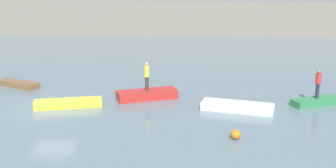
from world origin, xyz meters
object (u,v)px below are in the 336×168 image
object	(u,v)px
person_yellow_shirt	(147,75)
person_red_shirt	(318,82)
rowboat_green	(316,101)
rowboat_red	(147,95)
rowboat_white	(238,107)
rowboat_brown	(19,84)
mooring_buoy	(236,134)
rowboat_yellow	(68,103)

from	to	relation	value
person_yellow_shirt	person_red_shirt	size ratio (longest dim) A/B	1.04
rowboat_green	rowboat_red	bearing A→B (deg)	150.60
rowboat_white	person_red_shirt	bearing A→B (deg)	31.79
rowboat_red	person_red_shirt	world-z (taller)	person_red_shirt
rowboat_white	person_red_shirt	world-z (taller)	person_red_shirt
rowboat_brown	mooring_buoy	xyz separation A→B (m)	(13.78, -8.70, 0.05)
rowboat_red	person_red_shirt	distance (m)	10.11
person_yellow_shirt	mooring_buoy	bearing A→B (deg)	-52.63
rowboat_white	person_red_shirt	size ratio (longest dim) A/B	2.35
rowboat_green	mooring_buoy	size ratio (longest dim) A/B	6.62
rowboat_green	person_red_shirt	size ratio (longest dim) A/B	1.84
rowboat_yellow	rowboat_green	world-z (taller)	rowboat_yellow
rowboat_white	rowboat_green	distance (m)	4.94
person_yellow_shirt	person_red_shirt	xyz separation A→B (m)	(10.04, -0.52, -0.18)
rowboat_brown	mooring_buoy	size ratio (longest dim) A/B	6.40
rowboat_red	person_yellow_shirt	world-z (taller)	person_yellow_shirt
rowboat_red	rowboat_white	distance (m)	5.69
rowboat_yellow	rowboat_green	size ratio (longest dim) A/B	1.23
rowboat_white	rowboat_red	bearing A→B (deg)	173.79
rowboat_red	rowboat_white	size ratio (longest dim) A/B	0.91
rowboat_brown	person_red_shirt	world-z (taller)	person_red_shirt
rowboat_brown	rowboat_red	distance (m)	9.20
person_yellow_shirt	rowboat_white	bearing A→B (deg)	-20.60
rowboat_yellow	person_yellow_shirt	distance (m)	4.94
rowboat_white	person_red_shirt	distance (m)	5.07
rowboat_yellow	person_red_shirt	bearing A→B (deg)	-9.11
rowboat_brown	mooring_buoy	world-z (taller)	mooring_buoy
rowboat_brown	mooring_buoy	bearing A→B (deg)	-5.14
person_yellow_shirt	mooring_buoy	size ratio (longest dim) A/B	3.75
rowboat_brown	rowboat_green	xyz separation A→B (m)	(18.94, -2.83, 0.01)
person_red_shirt	person_yellow_shirt	bearing A→B (deg)	177.02
person_yellow_shirt	person_red_shirt	distance (m)	10.06
rowboat_green	person_yellow_shirt	world-z (taller)	person_yellow_shirt
rowboat_green	person_yellow_shirt	size ratio (longest dim) A/B	1.77
person_red_shirt	mooring_buoy	bearing A→B (deg)	-131.33
rowboat_yellow	mooring_buoy	xyz separation A→B (m)	(9.23, -4.45, 0.02)
rowboat_red	rowboat_green	bearing A→B (deg)	-25.20
rowboat_green	mooring_buoy	xyz separation A→B (m)	(-5.16, -5.87, 0.04)
rowboat_brown	rowboat_yellow	distance (m)	6.22
rowboat_yellow	person_yellow_shirt	xyz separation A→B (m)	(4.35, 1.94, 1.29)
rowboat_brown	person_red_shirt	bearing A→B (deg)	18.62
person_red_shirt	rowboat_yellow	bearing A→B (deg)	-174.38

